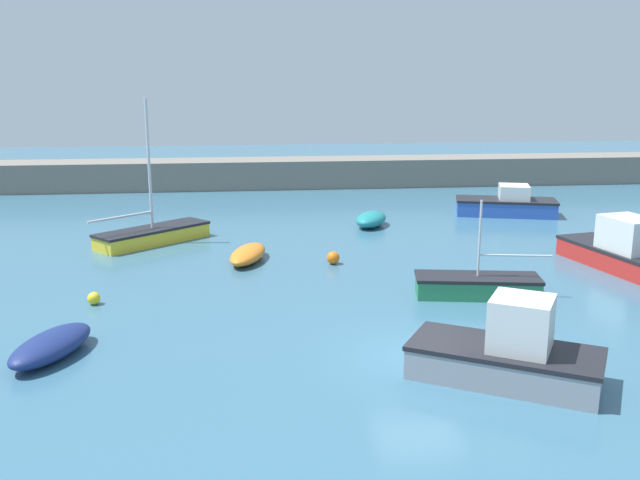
% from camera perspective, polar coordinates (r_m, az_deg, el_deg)
% --- Properties ---
extents(ground_plane, '(120.00, 120.00, 0.20)m').
position_cam_1_polar(ground_plane, '(20.23, 7.97, -9.41)').
color(ground_plane, '#38667F').
extents(harbor_breakwater, '(55.50, 3.21, 1.90)m').
position_cam_1_polar(harbor_breakwater, '(49.26, -0.66, 5.42)').
color(harbor_breakwater, slate).
rests_on(harbor_breakwater, ground_plane).
extents(motorboat_grey_hull, '(5.16, 4.23, 2.24)m').
position_cam_1_polar(motorboat_grey_hull, '(18.82, 14.86, -8.78)').
color(motorboat_grey_hull, gray).
rests_on(motorboat_grey_hull, ground_plane).
extents(cabin_cruiser_white, '(5.75, 3.49, 1.67)m').
position_cam_1_polar(cabin_cruiser_white, '(40.50, 14.76, 2.78)').
color(cabin_cruiser_white, '#2D56B7').
rests_on(cabin_cruiser_white, ground_plane).
extents(open_tender_yellow, '(2.42, 3.00, 0.76)m').
position_cam_1_polar(open_tender_yellow, '(36.34, 4.10, 1.67)').
color(open_tender_yellow, teal).
rests_on(open_tender_yellow, ground_plane).
extents(rowboat_white_midwater, '(2.41, 3.50, 0.69)m').
position_cam_1_polar(rowboat_white_midwater, '(21.12, -20.70, -7.89)').
color(rowboat_white_midwater, navy).
rests_on(rowboat_white_midwater, ground_plane).
extents(sailboat_tall_mast, '(5.16, 4.80, 6.57)m').
position_cam_1_polar(sailboat_tall_mast, '(33.58, -13.24, 0.47)').
color(sailboat_tall_mast, yellow).
rests_on(sailboat_tall_mast, ground_plane).
extents(sailboat_twin_hulled, '(4.72, 2.18, 3.42)m').
position_cam_1_polar(sailboat_twin_hulled, '(25.57, 12.47, -3.59)').
color(sailboat_twin_hulled, '#287A4C').
rests_on(sailboat_twin_hulled, ground_plane).
extents(motorboat_with_cabin, '(3.04, 5.95, 2.16)m').
position_cam_1_polar(motorboat_with_cabin, '(30.70, 23.07, -0.76)').
color(motorboat_with_cabin, red).
rests_on(motorboat_with_cabin, ground_plane).
extents(rowboat_blue_near, '(2.08, 3.44, 0.63)m').
position_cam_1_polar(rowboat_blue_near, '(29.68, -5.79, -1.13)').
color(rowboat_blue_near, orange).
rests_on(rowboat_blue_near, ground_plane).
extents(mooring_buoy_orange, '(0.53, 0.53, 0.53)m').
position_cam_1_polar(mooring_buoy_orange, '(29.14, 1.06, -1.43)').
color(mooring_buoy_orange, orange).
rests_on(mooring_buoy_orange, ground_plane).
extents(mooring_buoy_yellow, '(0.43, 0.43, 0.43)m').
position_cam_1_polar(mooring_buoy_yellow, '(25.32, -17.64, -4.47)').
color(mooring_buoy_yellow, yellow).
rests_on(mooring_buoy_yellow, ground_plane).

